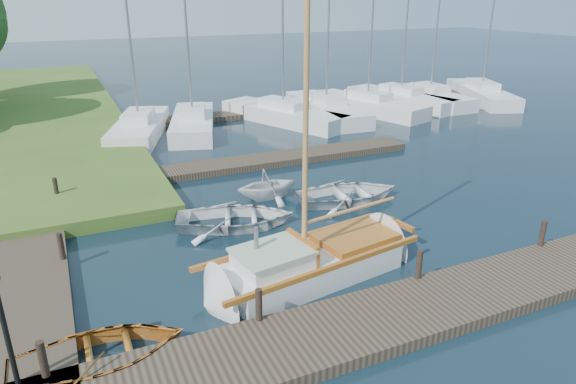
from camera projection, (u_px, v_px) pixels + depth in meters
name	position (u px, v px, depth m)	size (l,w,h in m)	color
ground	(288.00, 225.00, 17.33)	(160.00, 160.00, 0.00)	black
near_dock	(392.00, 317.00, 12.18)	(18.00, 2.20, 0.30)	#30261B
left_dock	(27.00, 241.00, 15.89)	(2.20, 18.00, 0.30)	#30261B
far_dock	(269.00, 160.00, 23.56)	(14.00, 1.60, 0.30)	#30261B
pontoon	(325.00, 106.00, 34.70)	(30.00, 1.60, 0.30)	#30261B
mooring_post_0	(43.00, 359.00, 9.94)	(0.16, 0.16, 0.80)	black
mooring_post_1	(259.00, 305.00, 11.68)	(0.16, 0.16, 0.80)	black
mooring_post_2	(419.00, 264.00, 13.41)	(0.16, 0.16, 0.80)	black
mooring_post_3	(543.00, 233.00, 15.14)	(0.16, 0.16, 0.80)	black
mooring_post_4	(61.00, 246.00, 14.38)	(0.16, 0.16, 0.80)	black
mooring_post_5	(56.00, 188.00, 18.62)	(0.16, 0.16, 0.80)	black
lamp_post	(2.00, 314.00, 9.33)	(0.24, 0.24, 2.44)	black
sailboat	(315.00, 264.00, 14.14)	(7.37, 3.07, 9.83)	silver
dinghy	(100.00, 350.00, 10.72)	(2.54, 3.55, 0.74)	#974414
tender_a	(235.00, 215.00, 17.11)	(2.81, 3.93, 0.81)	silver
tender_b	(268.00, 182.00, 19.38)	(2.08, 2.41, 1.27)	silver
tender_c	(348.00, 191.00, 19.19)	(2.78, 3.89, 0.81)	silver
marina_boat_0	(139.00, 126.00, 27.77)	(4.54, 7.71, 11.60)	silver
marina_boat_1	(193.00, 121.00, 28.81)	(4.27, 7.80, 11.25)	silver
marina_boat_2	(283.00, 113.00, 30.80)	(5.43, 8.75, 12.60)	silver
marina_boat_3	(326.00, 107.00, 32.33)	(2.82, 8.91, 11.91)	silver
marina_boat_4	(368.00, 104.00, 33.37)	(4.63, 8.65, 9.58)	silver
marina_boat_5	(401.00, 98.00, 35.34)	(4.23, 8.40, 11.12)	silver
marina_boat_6	(430.00, 96.00, 35.88)	(2.24, 7.24, 9.26)	silver
marina_boat_7	(482.00, 92.00, 37.15)	(5.33, 8.97, 12.53)	silver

